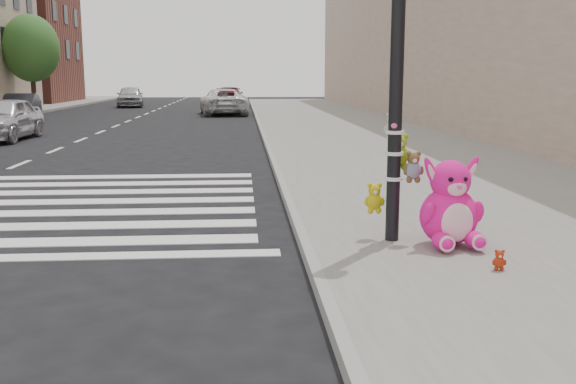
{
  "coord_description": "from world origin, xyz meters",
  "views": [
    {
      "loc": [
        0.81,
        -5.6,
        2.09
      ],
      "look_at": [
        1.34,
        1.76,
        0.75
      ],
      "focal_mm": 40.0,
      "sensor_mm": 36.0,
      "label": 1
    }
  ],
  "objects_px": {
    "red_teddy": "(499,260)",
    "car_silver_far": "(3,119)",
    "car_dark_far": "(21,107)",
    "signal_pole": "(396,103)",
    "pink_bunny": "(450,209)",
    "car_white_near": "(223,102)"
  },
  "relations": [
    {
      "from": "car_white_near",
      "to": "pink_bunny",
      "type": "bearing_deg",
      "value": 90.35
    },
    {
      "from": "car_silver_far",
      "to": "pink_bunny",
      "type": "bearing_deg",
      "value": -54.69
    },
    {
      "from": "red_teddy",
      "to": "car_dark_far",
      "type": "height_order",
      "value": "car_dark_far"
    },
    {
      "from": "pink_bunny",
      "to": "red_teddy",
      "type": "relative_size",
      "value": 4.91
    },
    {
      "from": "signal_pole",
      "to": "car_silver_far",
      "type": "bearing_deg",
      "value": 123.89
    },
    {
      "from": "pink_bunny",
      "to": "car_dark_far",
      "type": "height_order",
      "value": "car_dark_far"
    },
    {
      "from": "red_teddy",
      "to": "car_dark_far",
      "type": "distance_m",
      "value": 28.5
    },
    {
      "from": "red_teddy",
      "to": "car_silver_far",
      "type": "height_order",
      "value": "car_silver_far"
    },
    {
      "from": "pink_bunny",
      "to": "car_white_near",
      "type": "bearing_deg",
      "value": 91.39
    },
    {
      "from": "car_silver_far",
      "to": "car_white_near",
      "type": "distance_m",
      "value": 15.37
    },
    {
      "from": "pink_bunny",
      "to": "car_white_near",
      "type": "distance_m",
      "value": 28.64
    },
    {
      "from": "red_teddy",
      "to": "car_dark_far",
      "type": "bearing_deg",
      "value": 125.93
    },
    {
      "from": "car_dark_far",
      "to": "car_white_near",
      "type": "xyz_separation_m",
      "value": [
        9.45,
        4.1,
        0.07
      ]
    },
    {
      "from": "red_teddy",
      "to": "signal_pole",
      "type": "bearing_deg",
      "value": 129.42
    },
    {
      "from": "signal_pole",
      "to": "red_teddy",
      "type": "relative_size",
      "value": 18.44
    },
    {
      "from": "car_dark_far",
      "to": "red_teddy",
      "type": "bearing_deg",
      "value": -71.12
    },
    {
      "from": "car_silver_far",
      "to": "car_white_near",
      "type": "height_order",
      "value": "car_silver_far"
    },
    {
      "from": "signal_pole",
      "to": "pink_bunny",
      "type": "distance_m",
      "value": 1.38
    },
    {
      "from": "pink_bunny",
      "to": "car_dark_far",
      "type": "distance_m",
      "value": 27.52
    },
    {
      "from": "car_silver_far",
      "to": "car_dark_far",
      "type": "distance_m",
      "value": 10.02
    },
    {
      "from": "signal_pole",
      "to": "pink_bunny",
      "type": "relative_size",
      "value": 3.76
    },
    {
      "from": "red_teddy",
      "to": "car_white_near",
      "type": "relative_size",
      "value": 0.04
    }
  ]
}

